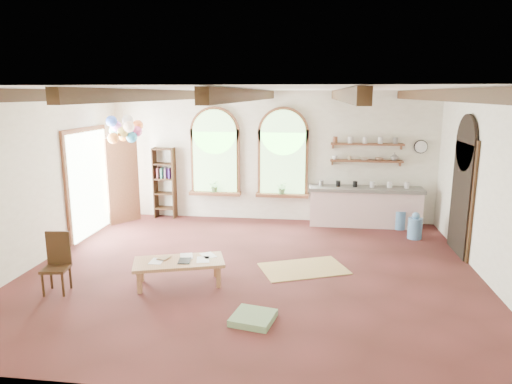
% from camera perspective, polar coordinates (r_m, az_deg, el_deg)
% --- Properties ---
extents(floor, '(8.00, 8.00, 0.00)m').
position_cam_1_polar(floor, '(8.35, -0.52, -9.76)').
color(floor, '#5E2826').
rests_on(floor, ground).
extents(ceiling_beams, '(6.20, 6.80, 0.18)m').
position_cam_1_polar(ceiling_beams, '(7.75, -0.57, 12.03)').
color(ceiling_beams, '#3E2313').
rests_on(ceiling_beams, ceiling).
extents(window_left, '(1.30, 0.28, 2.20)m').
position_cam_1_polar(window_left, '(11.47, -5.15, 4.67)').
color(window_left, brown).
rests_on(window_left, floor).
extents(window_right, '(1.30, 0.28, 2.20)m').
position_cam_1_polar(window_right, '(11.22, 3.39, 4.54)').
color(window_right, brown).
rests_on(window_right, floor).
extents(left_doorway, '(0.10, 1.90, 2.50)m').
position_cam_1_polar(left_doorway, '(10.90, -20.20, 1.01)').
color(left_doorway, brown).
rests_on(left_doorway, floor).
extents(right_doorway, '(0.10, 1.30, 2.40)m').
position_cam_1_polar(right_doorway, '(9.83, 24.24, -0.78)').
color(right_doorway, black).
rests_on(right_doorway, floor).
extents(kitchen_counter, '(2.68, 0.62, 0.94)m').
position_cam_1_polar(kitchen_counter, '(11.26, 13.44, -1.75)').
color(kitchen_counter, '#F7D2D1').
rests_on(kitchen_counter, floor).
extents(wall_shelf_lower, '(1.70, 0.24, 0.04)m').
position_cam_1_polar(wall_shelf_lower, '(11.23, 13.62, 3.80)').
color(wall_shelf_lower, brown).
rests_on(wall_shelf_lower, wall_back).
extents(wall_shelf_upper, '(1.70, 0.24, 0.04)m').
position_cam_1_polar(wall_shelf_upper, '(11.18, 13.72, 5.83)').
color(wall_shelf_upper, brown).
rests_on(wall_shelf_upper, wall_back).
extents(wall_clock, '(0.32, 0.04, 0.32)m').
position_cam_1_polar(wall_clock, '(11.46, 19.91, 5.34)').
color(wall_clock, black).
rests_on(wall_clock, wall_back).
extents(bookshelf, '(0.53, 0.32, 1.80)m').
position_cam_1_polar(bookshelf, '(11.83, -11.35, 1.12)').
color(bookshelf, '#3E2313').
rests_on(bookshelf, floor).
extents(coffee_table, '(1.61, 1.09, 0.42)m').
position_cam_1_polar(coffee_table, '(7.75, -9.61, -8.79)').
color(coffee_table, '#A9774D').
rests_on(coffee_table, floor).
extents(side_chair, '(0.44, 0.44, 0.97)m').
position_cam_1_polar(side_chair, '(8.06, -23.61, -9.53)').
color(side_chair, '#3E2313').
rests_on(side_chair, floor).
extents(floor_mat, '(1.75, 1.44, 0.02)m').
position_cam_1_polar(floor_mat, '(8.45, 5.97, -9.50)').
color(floor_mat, tan).
rests_on(floor_mat, floor).
extents(floor_cushion, '(0.66, 0.66, 0.10)m').
position_cam_1_polar(floor_cushion, '(6.62, -0.36, -15.46)').
color(floor_cushion, gray).
rests_on(floor_cushion, floor).
extents(water_jug_a, '(0.29, 0.29, 0.56)m').
position_cam_1_polar(water_jug_a, '(11.26, 17.53, -3.21)').
color(water_jug_a, '#5B8FC4').
rests_on(water_jug_a, floor).
extents(water_jug_b, '(0.31, 0.31, 0.59)m').
position_cam_1_polar(water_jug_b, '(10.61, 19.26, -4.18)').
color(water_jug_b, '#5B8FC4').
rests_on(water_jug_b, floor).
extents(balloon_cluster, '(0.80, 0.85, 1.15)m').
position_cam_1_polar(balloon_cluster, '(10.74, -16.17, 7.51)').
color(balloon_cluster, silver).
rests_on(balloon_cluster, floor).
extents(table_book, '(0.22, 0.27, 0.02)m').
position_cam_1_polar(table_book, '(7.91, -11.95, -7.97)').
color(table_book, olive).
rests_on(table_book, coffee_table).
extents(tablet, '(0.24, 0.31, 0.01)m').
position_cam_1_polar(tablet, '(7.69, -8.93, -8.49)').
color(tablet, black).
rests_on(tablet, coffee_table).
extents(potted_plant_left, '(0.27, 0.23, 0.30)m').
position_cam_1_polar(potted_plant_left, '(11.49, -5.19, 0.74)').
color(potted_plant_left, '#598C4C').
rests_on(potted_plant_left, window_left).
extents(potted_plant_right, '(0.27, 0.23, 0.30)m').
position_cam_1_polar(potted_plant_right, '(11.25, 3.30, 0.52)').
color(potted_plant_right, '#598C4C').
rests_on(potted_plant_right, window_right).
extents(shelf_cup_a, '(0.12, 0.10, 0.10)m').
position_cam_1_polar(shelf_cup_a, '(11.17, 9.80, 4.27)').
color(shelf_cup_a, white).
rests_on(shelf_cup_a, wall_shelf_lower).
extents(shelf_cup_b, '(0.10, 0.10, 0.09)m').
position_cam_1_polar(shelf_cup_b, '(11.19, 11.59, 4.21)').
color(shelf_cup_b, beige).
rests_on(shelf_cup_b, wall_shelf_lower).
extents(shelf_bowl_a, '(0.22, 0.22, 0.05)m').
position_cam_1_polar(shelf_bowl_a, '(11.22, 13.37, 4.04)').
color(shelf_bowl_a, beige).
rests_on(shelf_bowl_a, wall_shelf_lower).
extents(shelf_bowl_b, '(0.20, 0.20, 0.06)m').
position_cam_1_polar(shelf_bowl_b, '(11.26, 15.15, 4.00)').
color(shelf_bowl_b, '#8C664C').
rests_on(shelf_bowl_b, wall_shelf_lower).
extents(shelf_vase, '(0.18, 0.18, 0.19)m').
position_cam_1_polar(shelf_vase, '(11.31, 16.93, 4.26)').
color(shelf_vase, slate).
rests_on(shelf_vase, wall_shelf_lower).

